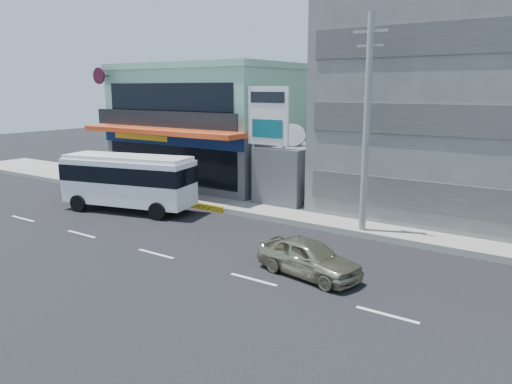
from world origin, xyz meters
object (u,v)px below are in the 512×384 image
(billboard, at_px, (268,123))
(utility_pole_near, at_px, (367,125))
(sedan, at_px, (309,257))
(motorcycle_rider, at_px, (143,188))
(shop_building, at_px, (218,128))
(satellite_dish, at_px, (292,145))
(concrete_building, at_px, (499,84))
(minibus, at_px, (128,178))

(billboard, relative_size, utility_pole_near, 0.69)
(sedan, xyz_separation_m, motorcycle_rider, (-14.55, 5.30, 0.04))
(billboard, height_order, motorcycle_rider, billboard)
(sedan, bearing_deg, shop_building, 59.58)
(shop_building, distance_m, sedan, 19.33)
(satellite_dish, bearing_deg, concrete_building, 21.80)
(motorcycle_rider, bearing_deg, shop_building, 89.00)
(billboard, distance_m, utility_pole_near, 6.75)
(motorcycle_rider, bearing_deg, concrete_building, 24.34)
(shop_building, distance_m, concrete_building, 18.28)
(concrete_building, relative_size, motorcycle_rider, 7.10)
(satellite_dish, relative_size, motorcycle_rider, 0.67)
(minibus, bearing_deg, satellite_dish, 44.53)
(minibus, relative_size, sedan, 1.90)
(utility_pole_near, bearing_deg, shop_building, 154.94)
(billboard, height_order, sedan, billboard)
(concrete_building, relative_size, sedan, 3.87)
(sedan, bearing_deg, utility_pole_near, 14.49)
(satellite_dish, height_order, motorcycle_rider, satellite_dish)
(shop_building, height_order, billboard, shop_building)
(satellite_dish, bearing_deg, shop_building, 159.79)
(concrete_building, distance_m, satellite_dish, 11.30)
(concrete_building, height_order, satellite_dish, concrete_building)
(shop_building, height_order, utility_pole_near, utility_pole_near)
(billboard, bearing_deg, shop_building, 147.68)
(shop_building, bearing_deg, billboard, -32.32)
(utility_pole_near, relative_size, motorcycle_rider, 4.44)
(shop_building, distance_m, motorcycle_rider, 7.85)
(minibus, bearing_deg, utility_pole_near, 13.19)
(utility_pole_near, bearing_deg, satellite_dish, 149.04)
(concrete_building, xyz_separation_m, sedan, (-3.57, -13.50, -6.30))
(minibus, xyz_separation_m, motorcycle_rider, (-1.44, 2.37, -1.13))
(satellite_dish, bearing_deg, sedan, -55.93)
(concrete_building, distance_m, minibus, 20.40)
(shop_building, distance_m, utility_pole_near, 15.50)
(satellite_dish, xyz_separation_m, motorcycle_rider, (-8.12, -4.20, -2.83))
(shop_building, bearing_deg, minibus, -82.10)
(concrete_building, height_order, utility_pole_near, concrete_building)
(satellite_dish, height_order, billboard, billboard)
(satellite_dish, bearing_deg, minibus, -135.47)
(utility_pole_near, xyz_separation_m, minibus, (-12.68, -2.97, -3.28))
(shop_building, distance_m, minibus, 9.84)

